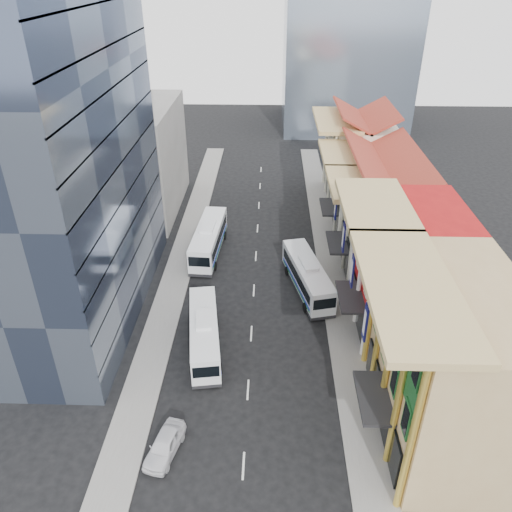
{
  "coord_description": "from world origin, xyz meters",
  "views": [
    {
      "loc": [
        1.51,
        -20.85,
        29.58
      ],
      "look_at": [
        0.26,
        20.82,
        4.86
      ],
      "focal_mm": 35.0,
      "sensor_mm": 36.0,
      "label": 1
    }
  ],
  "objects_px": {
    "bus_left_near": "(204,333)",
    "bus_right": "(307,276)",
    "bus_left_far": "(209,239)",
    "office_tower": "(52,161)",
    "shophouse_tan": "(451,363)",
    "sedan_left": "(165,445)"
  },
  "relations": [
    {
      "from": "bus_left_near",
      "to": "sedan_left",
      "type": "xyz_separation_m",
      "value": [
        -1.48,
        -11.01,
        -0.93
      ]
    },
    {
      "from": "shophouse_tan",
      "to": "sedan_left",
      "type": "relative_size",
      "value": 3.2
    },
    {
      "from": "bus_left_near",
      "to": "bus_left_far",
      "type": "distance_m",
      "value": 16.76
    },
    {
      "from": "bus_left_near",
      "to": "bus_right",
      "type": "distance_m",
      "value": 13.3
    },
    {
      "from": "bus_left_near",
      "to": "bus_right",
      "type": "bearing_deg",
      "value": 35.86
    },
    {
      "from": "bus_left_near",
      "to": "bus_left_far",
      "type": "height_order",
      "value": "bus_left_far"
    },
    {
      "from": "office_tower",
      "to": "sedan_left",
      "type": "relative_size",
      "value": 6.86
    },
    {
      "from": "shophouse_tan",
      "to": "bus_right",
      "type": "height_order",
      "value": "shophouse_tan"
    },
    {
      "from": "bus_left_far",
      "to": "office_tower",
      "type": "bearing_deg",
      "value": -133.53
    },
    {
      "from": "bus_left_far",
      "to": "sedan_left",
      "type": "bearing_deg",
      "value": -86.31
    },
    {
      "from": "office_tower",
      "to": "bus_left_far",
      "type": "distance_m",
      "value": 20.46
    },
    {
      "from": "bus_left_near",
      "to": "bus_right",
      "type": "height_order",
      "value": "bus_right"
    },
    {
      "from": "bus_left_far",
      "to": "shophouse_tan",
      "type": "bearing_deg",
      "value": -47.95
    },
    {
      "from": "shophouse_tan",
      "to": "bus_right",
      "type": "relative_size",
      "value": 1.28
    },
    {
      "from": "shophouse_tan",
      "to": "bus_left_near",
      "type": "height_order",
      "value": "shophouse_tan"
    },
    {
      "from": "shophouse_tan",
      "to": "sedan_left",
      "type": "height_order",
      "value": "shophouse_tan"
    },
    {
      "from": "shophouse_tan",
      "to": "bus_right",
      "type": "xyz_separation_m",
      "value": [
        -8.5,
        17.24,
        -4.25
      ]
    },
    {
      "from": "sedan_left",
      "to": "bus_left_near",
      "type": "bearing_deg",
      "value": 96.13
    },
    {
      "from": "office_tower",
      "to": "bus_left_near",
      "type": "relative_size",
      "value": 2.88
    },
    {
      "from": "office_tower",
      "to": "bus_left_far",
      "type": "xyz_separation_m",
      "value": [
        11.5,
        10.64,
        -13.16
      ]
    },
    {
      "from": "shophouse_tan",
      "to": "bus_left_near",
      "type": "relative_size",
      "value": 1.34
    },
    {
      "from": "shophouse_tan",
      "to": "bus_left_far",
      "type": "relative_size",
      "value": 1.22
    }
  ]
}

